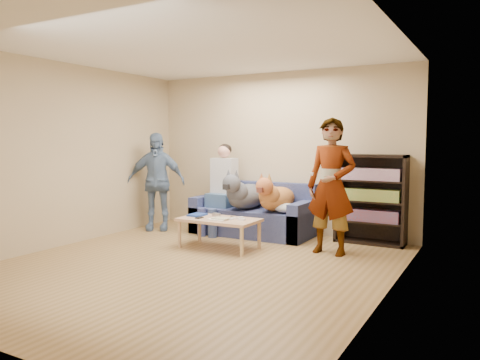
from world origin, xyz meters
The scene contains 26 objects.
ground centered at (0.00, 0.00, 0.00)m, with size 5.00×5.00×0.00m, color olive.
ceiling centered at (0.00, 0.00, 2.60)m, with size 5.00×5.00×0.00m, color white.
wall_back centered at (0.00, 2.50, 1.30)m, with size 4.50×4.50×0.00m, color tan.
wall_left centered at (-2.25, 0.00, 1.30)m, with size 5.00×5.00×0.00m, color tan.
wall_right centered at (2.25, 0.00, 1.30)m, with size 5.00×5.00×0.00m, color tan.
blanket centered at (0.42, 1.87, 0.50)m, with size 0.40×0.34×0.14m, color #AFAFB4.
person_standing_right centered at (1.24, 1.44, 0.90)m, with size 0.66×0.43×1.80m, color gray.
person_standing_left centered at (-1.84, 1.62, 0.81)m, with size 0.95×0.40×1.63m, color #6C80AE.
held_controller centered at (1.04, 1.24, 1.07)m, with size 0.04×0.12×0.03m, color white.
notebook_blue centered at (-0.61, 1.03, 0.43)m, with size 0.20×0.26×0.03m, color #1B3994.
papers centered at (-0.16, 0.88, 0.43)m, with size 0.26×0.20×0.01m, color white.
magazine centered at (-0.13, 0.90, 0.44)m, with size 0.22×0.17×0.01m, color #ADA98A.
camera_silver centered at (-0.33, 1.10, 0.45)m, with size 0.11×0.06×0.05m, color #B4B4B9.
controller_a centered at (0.07, 1.08, 0.43)m, with size 0.04×0.13×0.03m, color white.
controller_b centered at (0.15, 1.00, 0.43)m, with size 0.09×0.06×0.03m, color white.
headphone_cup_a centered at (-0.01, 0.96, 0.43)m, with size 0.07×0.07×0.02m, color silver.
headphone_cup_b centered at (-0.01, 1.04, 0.43)m, with size 0.07×0.07×0.02m, color white.
pen_orange centered at (-0.23, 0.82, 0.42)m, with size 0.01×0.01×0.14m, color orange.
pen_black centered at (-0.09, 1.16, 0.42)m, with size 0.01×0.01×0.14m, color black.
wallet centered at (-0.46, 0.86, 0.43)m, with size 0.07×0.12×0.01m, color black.
sofa centered at (-0.25, 2.10, 0.28)m, with size 1.90×0.85×0.82m.
person_seated centered at (-0.78, 1.97, 0.77)m, with size 0.40×0.73×1.47m.
dog_gray centered at (-0.31, 1.89, 0.66)m, with size 0.45×1.27×0.65m.
dog_tan centered at (0.20, 1.93, 0.64)m, with size 0.42×1.17×0.61m.
coffee_table centered at (-0.21, 0.98, 0.37)m, with size 1.10×0.60×0.42m.
bookshelf centered at (1.55, 2.33, 0.68)m, with size 1.00×0.34×1.30m.
Camera 1 is at (3.18, -4.48, 1.52)m, focal length 35.00 mm.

